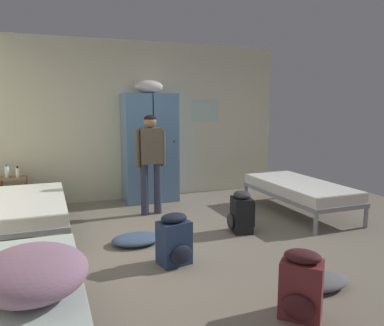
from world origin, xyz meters
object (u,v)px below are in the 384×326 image
(locker_bank, at_px, (150,145))
(backpack_black, at_px, (241,213))
(bed_right, at_px, (299,189))
(water_bottle, at_px, (7,172))
(lotion_bottle, at_px, (18,172))
(clothes_pile_grey, at_px, (320,281))
(person_traveler, at_px, (151,155))
(clothes_pile_denim, at_px, (136,239))
(bed_left_front, at_px, (15,299))
(shelf_unit, at_px, (14,192))
(bed_left_rear, at_px, (29,206))
(backpack_maroon, at_px, (301,286))
(backpack_navy, at_px, (175,240))
(bedding_heap, at_px, (33,272))

(locker_bank, bearing_deg, backpack_black, -71.61)
(bed_right, relative_size, water_bottle, 9.54)
(lotion_bottle, height_order, clothes_pile_grey, lotion_bottle)
(person_traveler, bearing_deg, clothes_pile_denim, -113.14)
(bed_left_front, xyz_separation_m, water_bottle, (-0.33, 3.70, 0.28))
(shelf_unit, distance_m, clothes_pile_denim, 2.46)
(person_traveler, height_order, backpack_black, person_traveler)
(person_traveler, bearing_deg, clothes_pile_grey, -73.95)
(bed_left_rear, distance_m, clothes_pile_denim, 1.49)
(bed_left_rear, xyz_separation_m, backpack_black, (2.59, -0.86, -0.12))
(shelf_unit, height_order, backpack_maroon, shelf_unit)
(backpack_black, xyz_separation_m, clothes_pile_denim, (-1.39, 0.05, -0.20))
(clothes_pile_grey, bearing_deg, locker_bank, 99.54)
(water_bottle, distance_m, backpack_maroon, 4.69)
(bed_right, xyz_separation_m, backpack_maroon, (-1.79, -2.45, -0.12))
(backpack_maroon, bearing_deg, shelf_unit, 119.96)
(person_traveler, height_order, clothes_pile_grey, person_traveler)
(water_bottle, relative_size, clothes_pile_grey, 0.36)
(bed_left_front, distance_m, person_traveler, 3.40)
(clothes_pile_denim, bearing_deg, lotion_bottle, 125.84)
(clothes_pile_denim, bearing_deg, water_bottle, 127.82)
(bed_left_front, height_order, bed_left_rear, same)
(locker_bank, distance_m, backpack_black, 2.27)
(person_traveler, height_order, backpack_navy, person_traveler)
(bedding_heap, height_order, clothes_pile_grey, bedding_heap)
(water_bottle, height_order, lotion_bottle, water_bottle)
(water_bottle, height_order, clothes_pile_denim, water_bottle)
(water_bottle, height_order, backpack_maroon, water_bottle)
(water_bottle, bearing_deg, bed_right, -20.68)
(locker_bank, relative_size, bed_left_rear, 1.09)
(lotion_bottle, bearing_deg, clothes_pile_denim, -54.16)
(water_bottle, bearing_deg, clothes_pile_grey, -52.09)
(person_traveler, xyz_separation_m, clothes_pile_denim, (-0.50, -1.17, -0.85))
(locker_bank, relative_size, bed_right, 1.09)
(bed_right, distance_m, lotion_bottle, 4.31)
(lotion_bottle, bearing_deg, backpack_maroon, -60.56)
(clothes_pile_denim, bearing_deg, bed_right, 8.62)
(bed_left_front, distance_m, lotion_bottle, 3.65)
(person_traveler, bearing_deg, bedding_heap, -117.01)
(backpack_black, bearing_deg, clothes_pile_denim, 177.78)
(water_bottle, xyz_separation_m, clothes_pile_denim, (1.54, -1.98, -0.60))
(bed_left_rear, bearing_deg, bed_left_front, -90.00)
(backpack_navy, bearing_deg, bed_left_rear, 133.44)
(person_traveler, distance_m, backpack_maroon, 3.30)
(water_bottle, relative_size, backpack_black, 0.36)
(lotion_bottle, xyz_separation_m, clothes_pile_grey, (2.71, -3.62, -0.59))
(person_traveler, bearing_deg, bed_left_rear, -167.90)
(lotion_bottle, bearing_deg, bed_right, -20.63)
(person_traveler, bearing_deg, backpack_maroon, -83.81)
(backpack_black, bearing_deg, person_traveler, 125.82)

